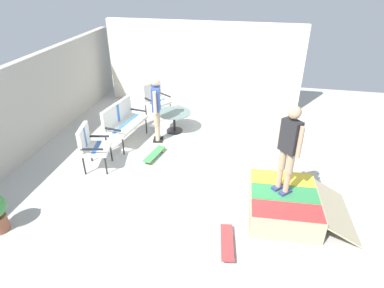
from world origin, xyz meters
TOP-DOWN VIEW (x-y plane):
  - ground_plane at (0.00, 0.00)m, footprint 12.00×12.00m
  - back_wall_cinderblock at (0.00, 4.00)m, footprint 9.00×0.20m
  - house_facade at (3.80, 0.49)m, footprint 0.23×6.00m
  - skate_ramp at (-1.18, -1.91)m, footprint 1.49×1.89m
  - patio_bench at (0.85, 2.02)m, footprint 1.32×0.74m
  - patio_chair_near_house at (2.47, 1.66)m, footprint 0.82×0.80m
  - patio_chair_by_wall at (-0.45, 2.21)m, footprint 0.72×0.67m
  - patio_table at (1.65, 0.88)m, footprint 0.90×0.90m
  - person_watching at (1.05, 1.17)m, footprint 0.47×0.28m
  - person_skater at (-1.13, -1.82)m, footprint 0.37×0.37m
  - skateboard_by_bench at (0.23, 1.01)m, footprint 0.82×0.35m
  - skateboard_spare at (-2.18, -0.98)m, footprint 0.82×0.31m

SIDE VIEW (x-z plane):
  - ground_plane at x=0.00m, z-range -0.10..0.00m
  - skateboard_by_bench at x=0.23m, z-range 0.03..0.14m
  - skateboard_spare at x=-2.18m, z-range 0.03..0.14m
  - skate_ramp at x=-1.18m, z-range 0.00..0.47m
  - patio_table at x=1.65m, z-range 0.12..0.69m
  - patio_chair_near_house at x=2.47m, z-range 0.10..1.12m
  - patio_chair_by_wall at x=-0.45m, z-range 0.10..1.12m
  - patio_bench at x=0.85m, z-range 0.11..1.13m
  - person_watching at x=1.05m, z-range 0.14..1.84m
  - back_wall_cinderblock at x=0.00m, z-range 0.00..2.16m
  - house_facade at x=3.80m, z-range 0.00..2.56m
  - person_skater at x=-1.13m, z-range 0.60..2.25m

